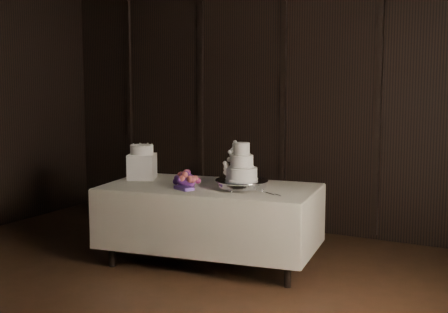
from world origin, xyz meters
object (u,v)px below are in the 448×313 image
(cake_stand, at_px, (242,185))
(wedding_cake, at_px, (239,165))
(bouquet, at_px, (186,180))
(box_pedestal, at_px, (142,167))
(small_cake, at_px, (142,150))
(display_table, at_px, (210,222))

(cake_stand, height_order, wedding_cake, wedding_cake)
(wedding_cake, distance_m, bouquet, 0.52)
(cake_stand, distance_m, bouquet, 0.53)
(bouquet, distance_m, box_pedestal, 0.66)
(small_cake, bearing_deg, box_pedestal, 116.57)
(box_pedestal, bearing_deg, wedding_cake, -2.87)
(display_table, xyz_separation_m, bouquet, (-0.16, -0.15, 0.41))
(small_cake, bearing_deg, bouquet, -15.45)
(cake_stand, xyz_separation_m, bouquet, (-0.51, -0.13, 0.02))
(wedding_cake, bearing_deg, display_table, 172.69)
(cake_stand, relative_size, small_cake, 2.10)
(wedding_cake, relative_size, box_pedestal, 1.31)
(cake_stand, bearing_deg, wedding_cake, -150.26)
(display_table, relative_size, cake_stand, 4.40)
(box_pedestal, bearing_deg, cake_stand, -2.10)
(bouquet, height_order, box_pedestal, box_pedestal)
(cake_stand, relative_size, wedding_cake, 1.42)
(display_table, bearing_deg, bouquet, -146.21)
(display_table, relative_size, small_cake, 9.24)
(cake_stand, relative_size, bouquet, 1.21)
(bouquet, relative_size, box_pedestal, 1.54)
(display_table, distance_m, bouquet, 0.47)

